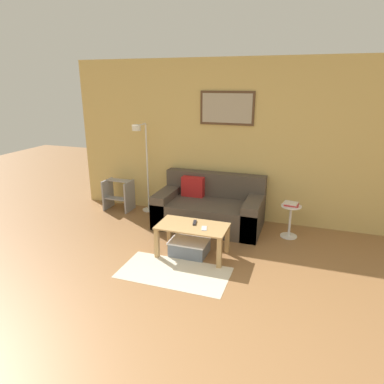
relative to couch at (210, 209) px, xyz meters
The scene contains 12 objects.
ground_plane 2.92m from the couch, 84.49° to the right, with size 16.00×16.00×0.00m, color olive.
wall_back 1.14m from the couch, 59.33° to the left, with size 5.60×0.09×2.55m.
area_rug 1.56m from the couch, 89.84° to the right, with size 1.32×0.68×0.01m, color beige.
couch is the anchor object (origin of this frame).
coffee_table 1.04m from the couch, 86.27° to the right, with size 0.91×0.49×0.42m.
storage_bin 1.03m from the couch, 88.86° to the right, with size 0.50×0.39×0.20m.
floor_lamp 1.37m from the couch, behind, with size 0.23×0.51×1.55m.
side_table 1.24m from the couch, ahead, with size 0.29×0.29×0.49m.
book_stack 1.25m from the couch, ahead, with size 0.22×0.20×0.04m.
remote_control 0.97m from the couch, 85.68° to the right, with size 0.04×0.15×0.02m, color #232328.
cell_phone 1.11m from the couch, 77.50° to the right, with size 0.07×0.14×0.01m, color silver.
step_stool 1.73m from the couch, behind, with size 0.47×0.35×0.54m.
Camera 1 is at (1.10, -1.99, 2.19)m, focal length 32.00 mm.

